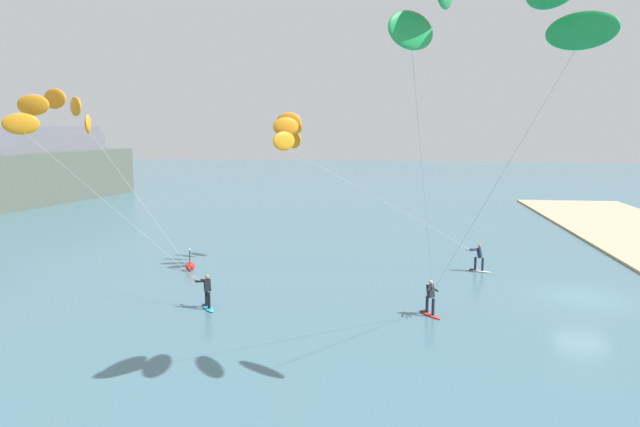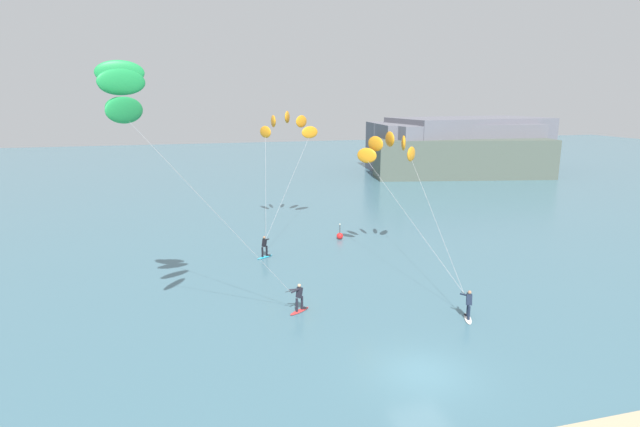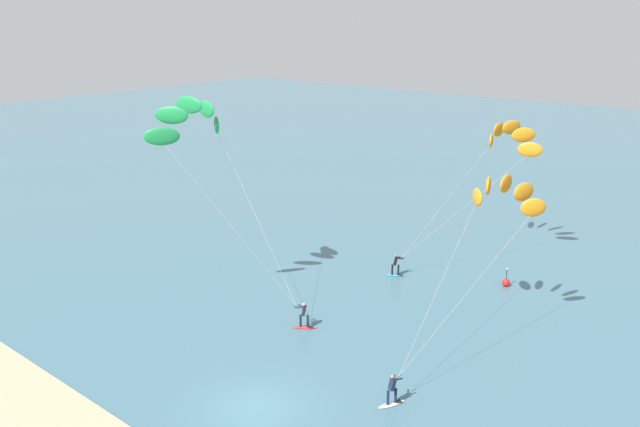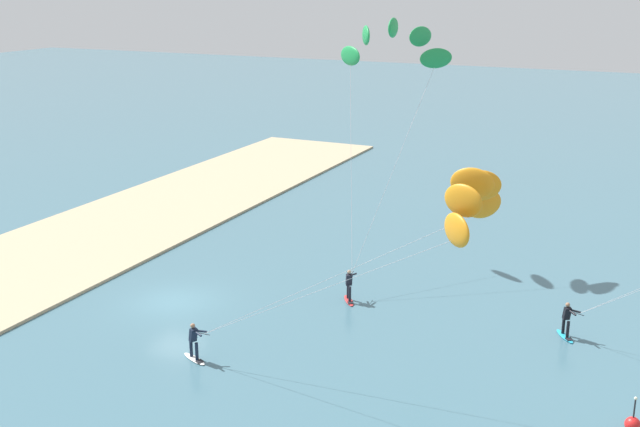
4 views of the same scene
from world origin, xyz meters
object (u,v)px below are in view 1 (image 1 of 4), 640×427
(kitesurfer_nearshore, at_px, (298,137))
(marker_buoy, at_px, (190,266))
(kitesurfer_mid_water, at_px, (61,118))
(kitesurfer_far_out, at_px, (494,18))

(kitesurfer_nearshore, relative_size, marker_buoy, 9.47)
(kitesurfer_mid_water, relative_size, kitesurfer_far_out, 0.86)
(kitesurfer_far_out, bearing_deg, kitesurfer_mid_water, 60.72)
(marker_buoy, bearing_deg, kitesurfer_nearshore, -73.46)
(kitesurfer_nearshore, distance_m, kitesurfer_far_out, 19.27)
(kitesurfer_nearshore, xyz_separation_m, kitesurfer_far_out, (-16.84, -8.57, 3.78))
(kitesurfer_nearshore, xyz_separation_m, kitesurfer_mid_water, (-5.26, 12.08, 1.08))
(kitesurfer_nearshore, height_order, kitesurfer_mid_water, kitesurfer_mid_water)
(kitesurfer_far_out, relative_size, marker_buoy, 9.83)
(kitesurfer_far_out, bearing_deg, marker_buoy, 44.97)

